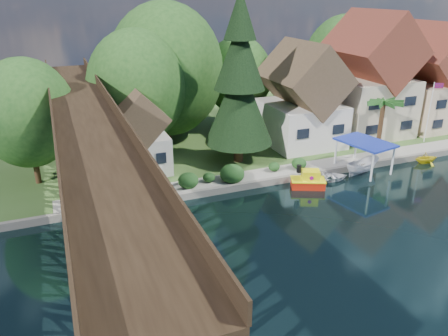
{
  "coord_description": "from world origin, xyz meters",
  "views": [
    {
      "loc": [
        -17.75,
        -23.72,
        16.31
      ],
      "look_at": [
        -5.96,
        6.0,
        3.2
      ],
      "focal_mm": 35.0,
      "sensor_mm": 36.0,
      "label": 1
    }
  ],
  "objects": [
    {
      "name": "ground",
      "position": [
        0.0,
        0.0,
        0.0
      ],
      "size": [
        140.0,
        140.0,
        0.0
      ],
      "primitive_type": "plane",
      "color": "black",
      "rests_on": "ground"
    },
    {
      "name": "bank",
      "position": [
        0.0,
        34.0,
        0.25
      ],
      "size": [
        140.0,
        52.0,
        0.5
      ],
      "primitive_type": "cube",
      "color": "#345321",
      "rests_on": "ground"
    },
    {
      "name": "seawall",
      "position": [
        4.0,
        8.0,
        0.31
      ],
      "size": [
        60.0,
        0.4,
        0.62
      ],
      "primitive_type": "cube",
      "color": "slate",
      "rests_on": "ground"
    },
    {
      "name": "promenade",
      "position": [
        6.0,
        9.3,
        0.53
      ],
      "size": [
        50.0,
        2.6,
        0.06
      ],
      "primitive_type": "cube",
      "color": "gray",
      "rests_on": "bank"
    },
    {
      "name": "trestle_bridge",
      "position": [
        -16.0,
        5.17,
        5.35
      ],
      "size": [
        4.12,
        44.18,
        9.3
      ],
      "color": "black",
      "rests_on": "ground"
    },
    {
      "name": "house_left",
      "position": [
        7.0,
        16.0,
        5.14
      ],
      "size": [
        7.64,
        8.64,
        11.02
      ],
      "color": "silver",
      "rests_on": "bank"
    },
    {
      "name": "house_center",
      "position": [
        16.0,
        16.5,
        6.42
      ],
      "size": [
        8.65,
        9.18,
        13.89
      ],
      "color": "beige",
      "rests_on": "bank"
    },
    {
      "name": "house_right",
      "position": [
        25.0,
        16.0,
        5.78
      ],
      "size": [
        8.15,
        8.64,
        12.45
      ],
      "color": "beige",
      "rests_on": "bank"
    },
    {
      "name": "shed",
      "position": [
        -11.0,
        14.5,
        3.83
      ],
      "size": [
        5.09,
        5.4,
        7.85
      ],
      "color": "silver",
      "rests_on": "bank"
    },
    {
      "name": "bg_trees",
      "position": [
        1.0,
        21.25,
        7.29
      ],
      "size": [
        49.9,
        13.3,
        10.57
      ],
      "color": "#382314",
      "rests_on": "bank"
    },
    {
      "name": "shrubs",
      "position": [
        -4.6,
        9.26,
        1.23
      ],
      "size": [
        15.76,
        2.47,
        1.7
      ],
      "color": "#1A4017",
      "rests_on": "bank"
    },
    {
      "name": "conifer",
      "position": [
        -1.51,
        13.34,
        8.25
      ],
      "size": [
        6.54,
        6.54,
        16.1
      ],
      "color": "#382314",
      "rests_on": "bank"
    },
    {
      "name": "palm_tree",
      "position": [
        13.92,
        11.3,
        5.38
      ],
      "size": [
        5.14,
        5.14,
        5.59
      ],
      "color": "#382314",
      "rests_on": "bank"
    },
    {
      "name": "flagpole",
      "position": [
        20.29,
        11.04,
        4.61
      ],
      "size": [
        0.98,
        0.45,
        6.7
      ],
      "color": "white",
      "rests_on": "bank"
    },
    {
      "name": "tugboat",
      "position": [
        2.2,
        6.3,
        0.65
      ],
      "size": [
        3.39,
        2.71,
        2.16
      ],
      "color": "red",
      "rests_on": "ground"
    },
    {
      "name": "boat_white_a",
      "position": [
        4.74,
        7.06,
        0.39
      ],
      "size": [
        4.36,
        3.63,
        0.78
      ],
      "primitive_type": "imported",
      "rotation": [
        0.0,
        0.0,
        1.29
      ],
      "color": "white",
      "rests_on": "ground"
    },
    {
      "name": "boat_canopy",
      "position": [
        8.68,
        7.18,
        1.38
      ],
      "size": [
        4.35,
        5.58,
        3.22
      ],
      "color": "white",
      "rests_on": "ground"
    },
    {
      "name": "boat_yellow",
      "position": [
        16.42,
        6.98,
        0.65
      ],
      "size": [
        2.78,
        2.49,
        1.3
      ],
      "primitive_type": "imported",
      "rotation": [
        0.0,
        0.0,
        1.41
      ],
      "color": "gold",
      "rests_on": "ground"
    }
  ]
}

